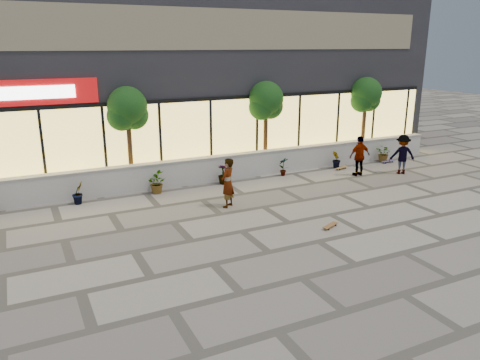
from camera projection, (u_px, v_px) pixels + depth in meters
name	position (u px, v px, depth m)	size (l,w,h in m)	color
ground	(319.00, 241.00, 13.36)	(80.00, 80.00, 0.00)	#A8A292
planter_wall	(220.00, 168.00, 19.26)	(22.00, 0.42, 1.04)	#BAB9B1
retail_building	(175.00, 69.00, 22.95)	(24.00, 9.17, 8.50)	#27262C
shrub_b	(78.00, 193.00, 16.42)	(0.45, 0.36, 0.81)	#143D13
shrub_c	(156.00, 183.00, 17.60)	(0.73, 0.63, 0.81)	#143D13
shrub_d	(224.00, 174.00, 18.77)	(0.45, 0.45, 0.81)	#143D13
shrub_e	(283.00, 166.00, 19.95)	(0.43, 0.29, 0.81)	#143D13
shrub_f	(337.00, 160.00, 21.13)	(0.45, 0.36, 0.81)	#143D13
shrub_g	(384.00, 153.00, 22.30)	(0.73, 0.63, 0.81)	#143D13
tree_midwest	(128.00, 111.00, 17.70)	(1.60, 1.50, 3.92)	#4E331C
tree_mideast	(266.00, 103.00, 20.22)	(1.60, 1.50, 3.92)	#4E331C
tree_east	(366.00, 97.00, 22.53)	(1.60, 1.50, 3.92)	#4E331C
skater_center	(228.00, 183.00, 15.98)	(0.63, 0.41, 1.72)	white
skater_right_near	(360.00, 156.00, 19.84)	(1.01, 0.42, 1.72)	silver
skater_right_far	(402.00, 154.00, 20.14)	(1.10, 0.63, 1.71)	maroon
skateboard_center	(330.00, 225.00, 14.36)	(0.71, 0.45, 0.08)	brown
skateboard_right_near	(341.00, 168.00, 21.05)	(0.74, 0.36, 0.09)	olive
skateboard_right_far	(388.00, 161.00, 22.21)	(0.73, 0.22, 0.09)	#47437B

